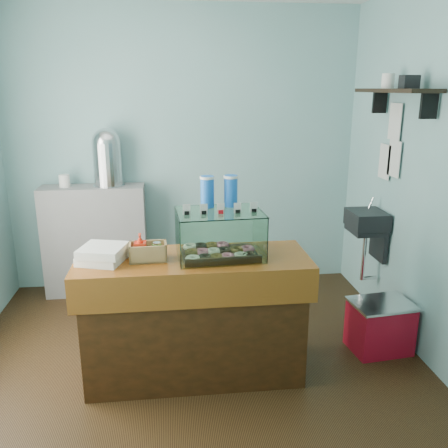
{
  "coord_description": "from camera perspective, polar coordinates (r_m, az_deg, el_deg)",
  "views": [
    {
      "loc": [
        -0.14,
        -3.31,
        2.02
      ],
      "look_at": [
        0.22,
        -0.15,
        1.1
      ],
      "focal_mm": 38.0,
      "sensor_mm": 36.0,
      "label": 1
    }
  ],
  "objects": [
    {
      "name": "coffee_urn",
      "position": [
        4.72,
        -13.88,
        7.96
      ],
      "size": [
        0.3,
        0.3,
        0.56
      ],
      "color": "silver",
      "rests_on": "back_shelf"
    },
    {
      "name": "back_shelf",
      "position": [
        4.92,
        -15.17,
        -1.9
      ],
      "size": [
        1.0,
        0.32,
        1.1
      ],
      "primitive_type": "cube",
      "color": "gray",
      "rests_on": "ground"
    },
    {
      "name": "pastry_boxes",
      "position": [
        3.26,
        -14.39,
        -3.52
      ],
      "size": [
        0.35,
        0.35,
        0.11
      ],
      "rotation": [
        0.0,
        0.0,
        -0.31
      ],
      "color": "white",
      "rests_on": "counter"
    },
    {
      "name": "room_shell",
      "position": [
        3.34,
        -3.77,
        10.61
      ],
      "size": [
        3.54,
        3.04,
        2.82
      ],
      "color": "#72A6A6",
      "rests_on": "ground"
    },
    {
      "name": "condiment_crate",
      "position": [
        3.23,
        -9.31,
        -3.2
      ],
      "size": [
        0.26,
        0.16,
        0.19
      ],
      "rotation": [
        0.0,
        0.0,
        0.04
      ],
      "color": "tan",
      "rests_on": "counter"
    },
    {
      "name": "display_case",
      "position": [
        3.26,
        -0.64,
        -0.94
      ],
      "size": [
        0.61,
        0.46,
        0.54
      ],
      "rotation": [
        0.0,
        0.0,
        0.06
      ],
      "color": "black",
      "rests_on": "counter"
    },
    {
      "name": "ground",
      "position": [
        3.88,
        -3.68,
        -15.32
      ],
      "size": [
        3.5,
        3.5,
        0.0
      ],
      "primitive_type": "plane",
      "color": "black",
      "rests_on": "ground"
    },
    {
      "name": "red_cooler",
      "position": [
        4.03,
        18.24,
        -11.58
      ],
      "size": [
        0.5,
        0.41,
        0.41
      ],
      "rotation": [
        0.0,
        0.0,
        0.11
      ],
      "color": "#B60E24",
      "rests_on": "ground"
    },
    {
      "name": "counter",
      "position": [
        3.44,
        -3.59,
        -11.01
      ],
      "size": [
        1.6,
        0.6,
        0.9
      ],
      "color": "#47220D",
      "rests_on": "ground"
    }
  ]
}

